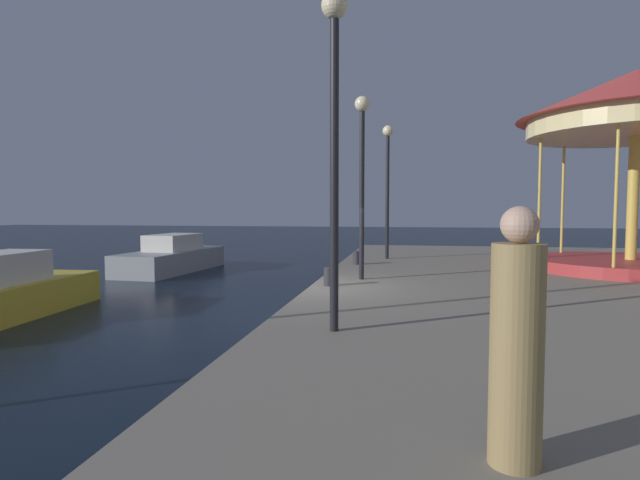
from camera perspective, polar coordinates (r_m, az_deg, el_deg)
ground_plane at (r=11.09m, az=-1.15°, el=-9.38°), size 120.00×120.00×0.00m
quay_dock at (r=11.50m, az=30.19°, el=-7.35°), size 12.10×25.79×0.80m
motorboat_grey at (r=20.79m, az=-16.52°, el=-1.90°), size 2.36×5.61×1.48m
carousel at (r=16.24m, az=32.34°, el=11.34°), size 6.10×6.10×5.42m
lamp_post_near_edge at (r=6.96m, az=1.66°, el=15.28°), size 0.36×0.36×4.56m
lamp_post_mid_promenade at (r=12.01m, az=4.81°, el=9.64°), size 0.36×0.36×4.33m
lamp_post_far_end at (r=17.12m, az=7.72°, el=8.08°), size 0.36×0.36×4.48m
bollard_north at (r=10.99m, az=1.05°, el=-4.20°), size 0.24×0.24×0.40m
bollard_south at (r=15.27m, az=4.21°, el=-2.04°), size 0.24×0.24×0.40m
person_far_corner at (r=3.55m, az=21.52°, el=-11.11°), size 0.34×0.34×1.70m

